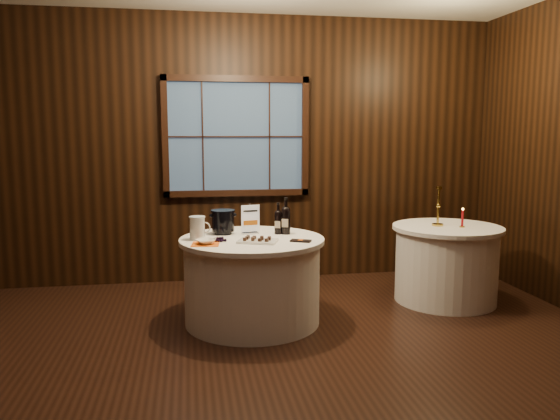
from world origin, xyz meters
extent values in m
plane|color=black|center=(0.00, 0.00, 0.00)|extent=(6.00, 6.00, 0.00)
cube|color=black|center=(0.00, 2.50, 1.50)|extent=(6.00, 0.02, 3.00)
cube|color=#3B557C|center=(0.00, 2.47, 1.65)|extent=(1.50, 0.01, 1.20)
cylinder|color=white|center=(0.00, 1.00, 0.36)|extent=(1.20, 1.20, 0.73)
cylinder|color=white|center=(0.00, 1.00, 0.75)|extent=(1.28, 1.28, 0.04)
cylinder|color=white|center=(2.00, 1.30, 0.36)|extent=(1.00, 1.00, 0.73)
cylinder|color=white|center=(2.00, 1.30, 0.75)|extent=(1.08, 1.08, 0.04)
cube|color=#B8B9C0|center=(0.01, 1.20, 0.78)|extent=(0.16, 0.11, 0.01)
cube|color=#B8B9C0|center=(0.01, 1.20, 0.92)|extent=(0.02, 0.02, 0.26)
cube|color=white|center=(0.01, 1.19, 0.92)|extent=(0.17, 0.04, 0.24)
cylinder|color=black|center=(0.26, 1.15, 0.86)|extent=(0.07, 0.07, 0.19)
sphere|color=black|center=(0.26, 1.15, 0.96)|extent=(0.07, 0.07, 0.07)
cylinder|color=black|center=(0.26, 1.15, 1.01)|extent=(0.03, 0.03, 0.08)
cylinder|color=black|center=(0.26, 1.15, 1.05)|extent=(0.03, 0.03, 0.02)
cube|color=beige|center=(0.26, 1.12, 0.86)|extent=(0.05, 0.02, 0.07)
cylinder|color=black|center=(0.33, 1.14, 0.88)|extent=(0.08, 0.08, 0.22)
sphere|color=black|center=(0.33, 1.14, 0.99)|extent=(0.08, 0.08, 0.08)
cylinder|color=black|center=(0.33, 1.14, 1.05)|extent=(0.03, 0.03, 0.10)
cylinder|color=black|center=(0.33, 1.14, 1.10)|extent=(0.03, 0.03, 0.02)
cube|color=beige|center=(0.33, 1.10, 0.88)|extent=(0.06, 0.02, 0.08)
cylinder|color=black|center=(-0.24, 1.23, 0.78)|extent=(0.16, 0.16, 0.03)
cylinder|color=black|center=(-0.24, 1.23, 0.89)|extent=(0.20, 0.20, 0.18)
cylinder|color=black|center=(-0.24, 1.23, 0.98)|extent=(0.22, 0.22, 0.02)
cube|color=white|center=(0.03, 0.80, 0.78)|extent=(0.38, 0.31, 0.02)
cube|color=black|center=(0.39, 0.77, 0.78)|extent=(0.19, 0.15, 0.01)
cylinder|color=#322512|center=(-0.36, 0.88, 0.79)|extent=(0.07, 0.02, 0.03)
cylinder|color=white|center=(-0.48, 1.02, 0.87)|extent=(0.13, 0.13, 0.19)
cylinder|color=white|center=(-0.48, 1.02, 0.97)|extent=(0.14, 0.14, 0.01)
torus|color=white|center=(-0.41, 1.02, 0.88)|extent=(0.10, 0.03, 0.10)
cube|color=orange|center=(-0.41, 0.79, 0.77)|extent=(0.25, 0.25, 0.00)
imported|color=white|center=(-0.41, 0.79, 0.79)|extent=(0.20, 0.20, 0.04)
cylinder|color=gold|center=(1.91, 1.33, 0.78)|extent=(0.11, 0.11, 0.02)
cylinder|color=gold|center=(1.91, 1.33, 0.96)|extent=(0.02, 0.02, 0.35)
cylinder|color=gold|center=(1.91, 1.33, 1.15)|extent=(0.06, 0.06, 0.03)
cylinder|color=gold|center=(2.10, 1.20, 0.78)|extent=(0.05, 0.05, 0.01)
cylinder|color=#AE0D15|center=(2.10, 1.20, 0.86)|extent=(0.02, 0.02, 0.16)
sphere|color=#FFB23F|center=(2.10, 1.20, 0.95)|extent=(0.02, 0.02, 0.02)
camera|label=1|loc=(-0.54, -3.71, 1.69)|focal=35.00mm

